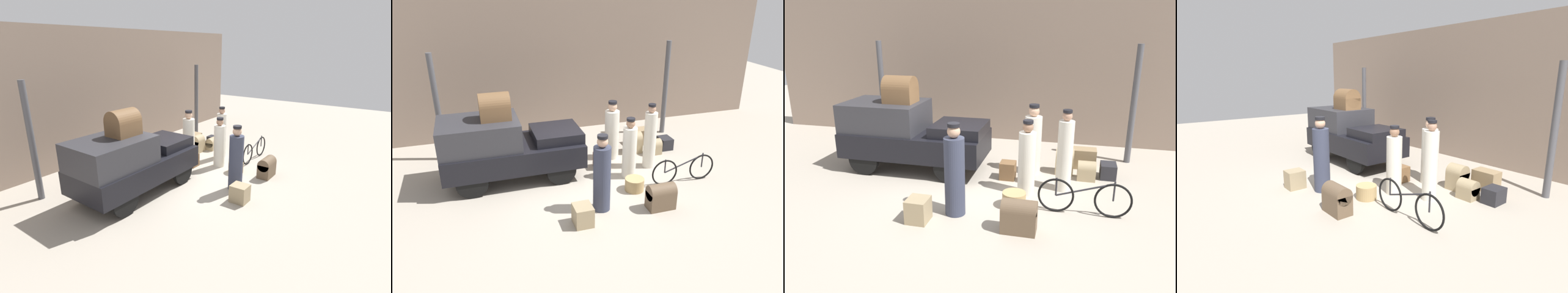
# 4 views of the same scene
# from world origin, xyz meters

# --- Properties ---
(ground_plane) EXTENTS (30.00, 30.00, 0.00)m
(ground_plane) POSITION_xyz_m (0.00, 0.00, 0.00)
(ground_plane) COLOR #A89E8E
(station_building_facade) EXTENTS (16.00, 0.15, 4.50)m
(station_building_facade) POSITION_xyz_m (0.00, 4.08, 2.25)
(station_building_facade) COLOR gray
(station_building_facade) RESTS_ON ground
(canopy_pillar_left) EXTENTS (0.16, 0.16, 3.14)m
(canopy_pillar_left) POSITION_xyz_m (-3.48, 2.67, 1.57)
(canopy_pillar_left) COLOR #4C4C51
(canopy_pillar_left) RESTS_ON ground
(canopy_pillar_right) EXTENTS (0.16, 0.16, 3.14)m
(canopy_pillar_right) POSITION_xyz_m (3.72, 2.67, 1.57)
(canopy_pillar_right) COLOR #4C4C51
(canopy_pillar_right) RESTS_ON ground
(truck) EXTENTS (3.60, 1.62, 1.73)m
(truck) POSITION_xyz_m (-1.84, 0.87, 0.95)
(truck) COLOR black
(truck) RESTS_ON ground
(bicycle) EXTENTS (1.81, 0.04, 0.77)m
(bicycle) POSITION_xyz_m (2.53, -0.73, 0.37)
(bicycle) COLOR black
(bicycle) RESTS_ON ground
(wicker_basket) EXTENTS (0.49, 0.49, 0.33)m
(wicker_basket) POSITION_xyz_m (1.15, -0.73, 0.16)
(wicker_basket) COLOR tan
(wicker_basket) RESTS_ON ground
(porter_standing_middle) EXTENTS (0.40, 0.40, 1.86)m
(porter_standing_middle) POSITION_xyz_m (0.06, -1.29, 0.86)
(porter_standing_middle) COLOR #33384C
(porter_standing_middle) RESTS_ON ground
(porter_lifting_near_truck) EXTENTS (0.42, 0.42, 1.77)m
(porter_lifting_near_truck) POSITION_xyz_m (1.28, 1.27, 0.80)
(porter_lifting_near_truck) COLOR silver
(porter_lifting_near_truck) RESTS_ON ground
(porter_carrying_trunk) EXTENTS (0.34, 0.34, 1.86)m
(porter_carrying_trunk) POSITION_xyz_m (2.09, 0.40, 0.86)
(porter_carrying_trunk) COLOR silver
(porter_carrying_trunk) RESTS_ON ground
(porter_with_bicycle) EXTENTS (0.37, 0.37, 1.68)m
(porter_with_bicycle) POSITION_xyz_m (1.30, 0.00, 0.77)
(porter_with_bicycle) COLOR silver
(porter_with_bicycle) RESTS_ON ground
(suitcase_small_leather) EXTENTS (0.37, 0.37, 0.43)m
(suitcase_small_leather) POSITION_xyz_m (0.76, 0.74, 0.21)
(suitcase_small_leather) COLOR brown
(suitcase_small_leather) RESTS_ON ground
(suitcase_tan_flat) EXTENTS (0.44, 0.42, 0.66)m
(suitcase_tan_flat) POSITION_xyz_m (2.09, 1.45, 0.33)
(suitcase_tan_flat) COLOR #9E8966
(suitcase_tan_flat) RESTS_ON ground
(trunk_barrel_dark) EXTENTS (0.43, 0.36, 0.47)m
(trunk_barrel_dark) POSITION_xyz_m (2.62, 1.14, 0.23)
(trunk_barrel_dark) COLOR #9E8966
(trunk_barrel_dark) RESTS_ON ground
(trunk_large_brown) EXTENTS (0.60, 0.40, 0.51)m
(trunk_large_brown) POSITION_xyz_m (2.57, 1.97, 0.26)
(trunk_large_brown) COLOR #937A56
(trunk_large_brown) RESTS_ON ground
(trunk_umber_medium) EXTENTS (0.64, 0.38, 0.63)m
(trunk_umber_medium) POSITION_xyz_m (1.39, -1.68, 0.32)
(trunk_umber_medium) COLOR brown
(trunk_umber_medium) RESTS_ON ground
(trunk_wicker_pale) EXTENTS (0.40, 0.44, 0.47)m
(trunk_wicker_pale) POSITION_xyz_m (-0.54, -1.75, 0.23)
(trunk_wicker_pale) COLOR #9E8966
(trunk_wicker_pale) RESTS_ON ground
(suitcase_black_upright) EXTENTS (0.37, 0.47, 0.37)m
(suitcase_black_upright) POSITION_xyz_m (3.14, 1.38, 0.18)
(suitcase_black_upright) COLOR #232328
(suitcase_black_upright) RESTS_ON ground
(trunk_on_truck_roof) EXTENTS (0.75, 0.60, 0.67)m
(trunk_on_truck_roof) POSITION_xyz_m (-2.01, 0.87, 2.03)
(trunk_on_truck_roof) COLOR brown
(trunk_on_truck_roof) RESTS_ON truck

